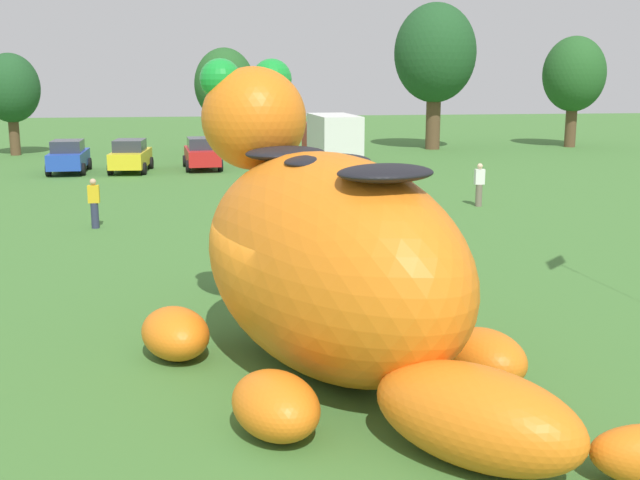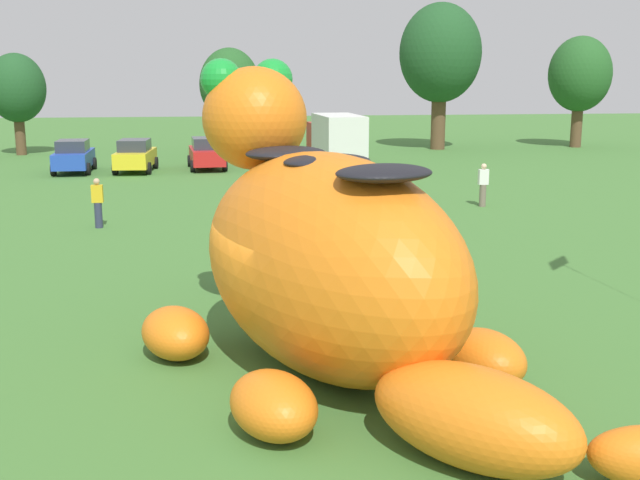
% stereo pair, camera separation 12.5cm
% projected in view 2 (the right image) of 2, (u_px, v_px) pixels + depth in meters
% --- Properties ---
extents(ground_plane, '(160.00, 160.00, 0.00)m').
position_uv_depth(ground_plane, '(271.00, 369.00, 14.33)').
color(ground_plane, '#427533').
extents(giant_inflatable_creature, '(8.28, 9.62, 5.54)m').
position_uv_depth(giant_inflatable_creature, '(328.00, 261.00, 13.92)').
color(giant_inflatable_creature, orange).
rests_on(giant_inflatable_creature, ground).
extents(car_blue, '(2.02, 4.14, 1.72)m').
position_uv_depth(car_blue, '(74.00, 156.00, 41.54)').
color(car_blue, '#2347B7').
rests_on(car_blue, ground).
extents(car_yellow, '(2.15, 4.20, 1.72)m').
position_uv_depth(car_yellow, '(135.00, 156.00, 41.91)').
color(car_yellow, yellow).
rests_on(car_yellow, ground).
extents(car_red, '(2.22, 4.24, 1.72)m').
position_uv_depth(car_red, '(207.00, 153.00, 43.03)').
color(car_red, red).
rests_on(car_red, ground).
extents(box_truck, '(2.76, 6.54, 2.95)m').
position_uv_depth(box_truck, '(336.00, 139.00, 43.22)').
color(box_truck, '#B2231E').
rests_on(box_truck, ground).
extents(tree_left, '(3.58, 3.58, 6.35)m').
position_uv_depth(tree_left, '(17.00, 89.00, 49.54)').
color(tree_left, brown).
rests_on(tree_left, ground).
extents(tree_mid_left, '(3.75, 3.75, 6.66)m').
position_uv_depth(tree_mid_left, '(230.00, 85.00, 49.30)').
color(tree_mid_left, brown).
rests_on(tree_mid_left, ground).
extents(tree_centre_left, '(5.45, 5.45, 9.68)m').
position_uv_depth(tree_centre_left, '(440.00, 54.00, 52.66)').
color(tree_centre_left, brown).
rests_on(tree_centre_left, ground).
extents(tree_centre, '(4.28, 4.28, 7.59)m').
position_uv_depth(tree_centre, '(580.00, 75.00, 54.42)').
color(tree_centre, brown).
rests_on(tree_centre, ground).
extents(spectator_near_inflatable, '(0.38, 0.26, 1.71)m').
position_uv_depth(spectator_near_inflatable, '(98.00, 203.00, 27.00)').
color(spectator_near_inflatable, '#2D334C').
rests_on(spectator_near_inflatable, ground).
extents(spectator_mid_field, '(0.38, 0.26, 1.71)m').
position_uv_depth(spectator_mid_field, '(483.00, 185.00, 31.22)').
color(spectator_mid_field, '#726656').
rests_on(spectator_mid_field, ground).
extents(spectator_by_cars, '(0.38, 0.26, 1.71)m').
position_uv_depth(spectator_by_cars, '(229.00, 257.00, 19.29)').
color(spectator_by_cars, black).
rests_on(spectator_by_cars, ground).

